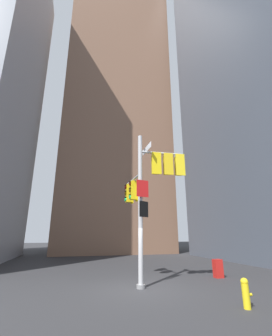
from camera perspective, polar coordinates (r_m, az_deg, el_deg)
ground at (r=10.94m, az=1.22°, el=-28.12°), size 120.00×120.00×0.00m
building_tower_right at (r=34.25m, az=31.01°, el=24.84°), size 16.25×16.25×47.09m
building_mid_block at (r=39.06m, az=-5.93°, el=13.41°), size 14.74×14.74×43.17m
signal_pole_assembly at (r=11.52m, az=3.20°, el=-4.31°), size 2.60×3.03×7.09m
fire_hydrant at (r=8.84m, az=25.93°, el=-26.39°), size 0.33×0.23×0.89m
newspaper_box at (r=14.02m, az=19.97°, el=-22.71°), size 0.45×0.36×0.93m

